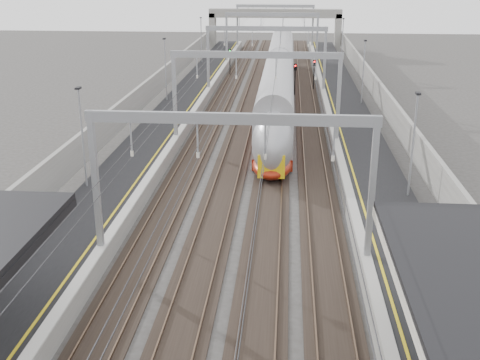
# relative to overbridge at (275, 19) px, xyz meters

# --- Properties ---
(platform_left) EXTENTS (4.00, 120.00, 1.00)m
(platform_left) POSITION_rel_overbridge_xyz_m (-8.00, -55.00, -4.81)
(platform_left) COLOR black
(platform_left) RESTS_ON ground
(platform_right) EXTENTS (4.00, 120.00, 1.00)m
(platform_right) POSITION_rel_overbridge_xyz_m (8.00, -55.00, -4.81)
(platform_right) COLOR black
(platform_right) RESTS_ON ground
(tracks) EXTENTS (11.40, 140.00, 0.20)m
(tracks) POSITION_rel_overbridge_xyz_m (0.00, -55.00, -5.26)
(tracks) COLOR black
(tracks) RESTS_ON ground
(overhead_line) EXTENTS (13.00, 140.00, 6.60)m
(overhead_line) POSITION_rel_overbridge_xyz_m (0.00, -48.38, 0.83)
(overhead_line) COLOR gray
(overhead_line) RESTS_ON platform_left
(overbridge) EXTENTS (22.00, 2.20, 6.90)m
(overbridge) POSITION_rel_overbridge_xyz_m (0.00, 0.00, 0.00)
(overbridge) COLOR gray
(overbridge) RESTS_ON ground
(wall_left) EXTENTS (0.30, 120.00, 3.20)m
(wall_left) POSITION_rel_overbridge_xyz_m (-11.20, -55.00, -3.71)
(wall_left) COLOR gray
(wall_left) RESTS_ON ground
(wall_right) EXTENTS (0.30, 120.00, 3.20)m
(wall_right) POSITION_rel_overbridge_xyz_m (11.20, -55.00, -3.71)
(wall_right) COLOR gray
(wall_right) RESTS_ON ground
(train) EXTENTS (2.82, 51.43, 4.46)m
(train) POSITION_rel_overbridge_xyz_m (1.50, -42.55, -3.13)
(train) COLOR maroon
(train) RESTS_ON ground
(signal_green) EXTENTS (0.32, 0.32, 3.48)m
(signal_green) POSITION_rel_overbridge_xyz_m (-5.20, -24.78, -2.89)
(signal_green) COLOR black
(signal_green) RESTS_ON ground
(signal_red_near) EXTENTS (0.32, 0.32, 3.48)m
(signal_red_near) POSITION_rel_overbridge_xyz_m (3.20, -36.56, -2.89)
(signal_red_near) COLOR black
(signal_red_near) RESTS_ON ground
(signal_red_far) EXTENTS (0.32, 0.32, 3.48)m
(signal_red_far) POSITION_rel_overbridge_xyz_m (5.40, -33.41, -2.89)
(signal_red_far) COLOR black
(signal_red_far) RESTS_ON ground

